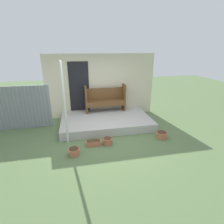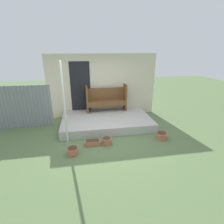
# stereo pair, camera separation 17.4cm
# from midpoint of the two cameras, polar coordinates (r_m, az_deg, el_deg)

# --- Properties ---
(ground_plane) EXTENTS (24.00, 24.00, 0.00)m
(ground_plane) POSITION_cam_midpoint_polar(r_m,az_deg,el_deg) (5.87, -2.81, -8.23)
(ground_plane) COLOR #5B7547
(porch_slab) EXTENTS (3.34, 2.08, 0.29)m
(porch_slab) POSITION_cam_midpoint_polar(r_m,az_deg,el_deg) (6.76, -2.73, -2.89)
(porch_slab) COLOR #B2AFA8
(porch_slab) RESTS_ON ground_plane
(house_wall) EXTENTS (4.54, 0.08, 2.60)m
(house_wall) POSITION_cam_midpoint_polar(r_m,az_deg,el_deg) (7.42, -4.50, 8.51)
(house_wall) COLOR beige
(house_wall) RESTS_ON ground_plane
(fence_corrugated) EXTENTS (3.04, 0.05, 1.58)m
(fence_corrugated) POSITION_cam_midpoint_polar(r_m,az_deg,el_deg) (7.19, -32.05, 0.84)
(fence_corrugated) COLOR gray
(fence_corrugated) RESTS_ON ground_plane
(support_post) EXTENTS (0.07, 0.07, 2.48)m
(support_post) POSITION_cam_midpoint_polar(r_m,az_deg,el_deg) (5.29, -16.15, 2.28)
(support_post) COLOR silver
(support_post) RESTS_ON ground_plane
(bench) EXTENTS (1.66, 0.45, 1.10)m
(bench) POSITION_cam_midpoint_polar(r_m,az_deg,el_deg) (7.24, -2.92, 4.56)
(bench) COLOR brown
(bench) RESTS_ON porch_slab
(flower_pot_left) EXTENTS (0.33, 0.33, 0.20)m
(flower_pot_left) POSITION_cam_midpoint_polar(r_m,az_deg,el_deg) (5.07, -13.29, -12.37)
(flower_pot_left) COLOR #B76647
(flower_pot_left) RESTS_ON ground_plane
(flower_pot_middle) EXTENTS (0.31, 0.31, 0.21)m
(flower_pot_middle) POSITION_cam_midpoint_polar(r_m,az_deg,el_deg) (5.43, -2.36, -9.36)
(flower_pot_middle) COLOR #B76647
(flower_pot_middle) RESTS_ON ground_plane
(flower_pot_right) EXTENTS (0.37, 0.37, 0.22)m
(flower_pot_right) POSITION_cam_midpoint_polar(r_m,az_deg,el_deg) (5.97, 15.09, -7.17)
(flower_pot_right) COLOR #B76647
(flower_pot_right) RESTS_ON ground_plane
(planter_box_rect) EXTENTS (0.45, 0.21, 0.16)m
(planter_box_rect) POSITION_cam_midpoint_polar(r_m,az_deg,el_deg) (5.43, -6.97, -9.99)
(planter_box_rect) COLOR #B76647
(planter_box_rect) RESTS_ON ground_plane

